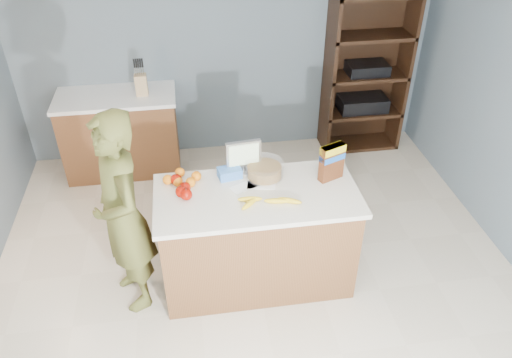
{
  "coord_description": "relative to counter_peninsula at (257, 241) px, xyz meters",
  "views": [
    {
      "loc": [
        -0.47,
        -2.69,
        3.17
      ],
      "look_at": [
        0.0,
        0.35,
        1.0
      ],
      "focal_mm": 35.0,
      "sensor_mm": 36.0,
      "label": 1
    }
  ],
  "objects": [
    {
      "name": "floor",
      "position": [
        0.0,
        -0.3,
        -0.42
      ],
      "size": [
        4.5,
        5.0,
        0.02
      ],
      "primitive_type": "cube",
      "color": "beige",
      "rests_on": "ground"
    },
    {
      "name": "walls",
      "position": [
        0.0,
        -0.3,
        1.24
      ],
      "size": [
        4.52,
        5.02,
        2.51
      ],
      "color": "slate",
      "rests_on": "ground"
    },
    {
      "name": "counter_peninsula",
      "position": [
        0.0,
        0.0,
        0.0
      ],
      "size": [
        1.56,
        0.76,
        0.9
      ],
      "color": "brown",
      "rests_on": "ground"
    },
    {
      "name": "back_cabinet",
      "position": [
        -1.2,
        1.9,
        0.04
      ],
      "size": [
        1.24,
        0.62,
        0.9
      ],
      "color": "brown",
      "rests_on": "ground"
    },
    {
      "name": "shelving_unit",
      "position": [
        1.55,
        2.05,
        0.45
      ],
      "size": [
        0.9,
        0.4,
        1.8
      ],
      "color": "black",
      "rests_on": "ground"
    },
    {
      "name": "person",
      "position": [
        -1.01,
        -0.03,
        0.42
      ],
      "size": [
        0.6,
        0.72,
        1.67
      ],
      "primitive_type": "imported",
      "rotation": [
        0.0,
        0.0,
        -1.18
      ],
      "color": "brown",
      "rests_on": "ground"
    },
    {
      "name": "knife_block",
      "position": [
        -0.91,
        1.87,
        0.6
      ],
      "size": [
        0.12,
        0.1,
        0.31
      ],
      "color": "tan",
      "rests_on": "back_cabinet"
    },
    {
      "name": "envelopes",
      "position": [
        -0.02,
        0.1,
        0.49
      ],
      "size": [
        0.37,
        0.19,
        0.0
      ],
      "color": "white",
      "rests_on": "counter_peninsula"
    },
    {
      "name": "bananas",
      "position": [
        0.05,
        -0.13,
        0.5
      ],
      "size": [
        0.47,
        0.16,
        0.04
      ],
      "color": "yellow",
      "rests_on": "counter_peninsula"
    },
    {
      "name": "apples",
      "position": [
        -0.56,
        0.09,
        0.53
      ],
      "size": [
        0.16,
        0.3,
        0.09
      ],
      "color": "#880B01",
      "rests_on": "counter_peninsula"
    },
    {
      "name": "oranges",
      "position": [
        -0.55,
        0.23,
        0.52
      ],
      "size": [
        0.3,
        0.23,
        0.08
      ],
      "color": "orange",
      "rests_on": "counter_peninsula"
    },
    {
      "name": "blue_carton",
      "position": [
        -0.18,
        0.25,
        0.52
      ],
      "size": [
        0.2,
        0.15,
        0.08
      ],
      "primitive_type": "cube",
      "rotation": [
        0.0,
        0.0,
        0.19
      ],
      "color": "blue",
      "rests_on": "counter_peninsula"
    },
    {
      "name": "salad_bowl",
      "position": [
        0.09,
        0.22,
        0.54
      ],
      "size": [
        0.3,
        0.3,
        0.13
      ],
      "color": "#267219",
      "rests_on": "counter_peninsula"
    },
    {
      "name": "tv",
      "position": [
        -0.06,
        0.3,
        0.64
      ],
      "size": [
        0.28,
        0.12,
        0.28
      ],
      "color": "silver",
      "rests_on": "counter_peninsula"
    },
    {
      "name": "cereal_box",
      "position": [
        0.6,
        0.11,
        0.66
      ],
      "size": [
        0.21,
        0.14,
        0.3
      ],
      "color": "#592B14",
      "rests_on": "counter_peninsula"
    }
  ]
}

